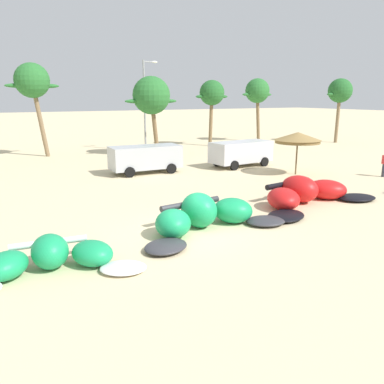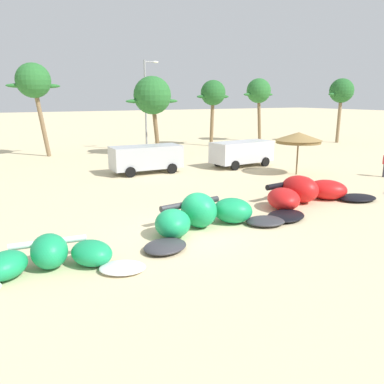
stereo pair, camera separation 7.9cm
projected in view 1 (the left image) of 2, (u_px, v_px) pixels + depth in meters
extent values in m
plane|color=beige|center=(187.00, 232.00, 15.12)|extent=(260.00, 260.00, 0.00)
ellipsoid|color=#199E5B|center=(6.00, 266.00, 11.19)|extent=(1.74, 1.77, 0.77)
ellipsoid|color=#199E5B|center=(50.00, 251.00, 11.88)|extent=(1.25, 1.51, 1.04)
ellipsoid|color=#199E5B|center=(92.00, 253.00, 12.08)|extent=(1.62, 1.74, 0.77)
ellipsoid|color=white|center=(123.00, 268.00, 11.71)|extent=(1.73, 1.60, 0.21)
cylinder|color=white|center=(49.00, 243.00, 12.29)|extent=(2.32, 0.48, 0.21)
cube|color=white|center=(50.00, 253.00, 11.75)|extent=(0.89, 0.60, 0.04)
ellipsoid|color=#333338|center=(166.00, 246.00, 13.30)|extent=(2.04, 1.91, 0.28)
ellipsoid|color=#199E5B|center=(173.00, 223.00, 14.50)|extent=(1.94, 2.06, 1.03)
ellipsoid|color=#199E5B|center=(199.00, 210.00, 15.58)|extent=(1.50, 1.76, 1.38)
ellipsoid|color=#199E5B|center=(233.00, 210.00, 16.16)|extent=(2.07, 2.09, 1.03)
ellipsoid|color=#333338|center=(266.00, 221.00, 16.01)|extent=(1.88, 1.67, 0.28)
cylinder|color=#333338|center=(191.00, 204.00, 16.00)|extent=(2.81, 0.57, 0.25)
cube|color=#333338|center=(201.00, 211.00, 15.45)|extent=(1.08, 0.69, 0.04)
ellipsoid|color=black|center=(286.00, 216.00, 16.77)|extent=(2.42, 2.19, 0.26)
ellipsoid|color=red|center=(283.00, 199.00, 18.11)|extent=(2.22, 2.43, 0.97)
ellipsoid|color=red|center=(299.00, 189.00, 19.30)|extent=(1.68, 2.14, 1.31)
ellipsoid|color=red|center=(326.00, 189.00, 19.94)|extent=(2.40, 2.45, 0.97)
ellipsoid|color=black|center=(356.00, 197.00, 19.76)|extent=(2.26, 1.87, 0.26)
cylinder|color=black|center=(288.00, 184.00, 19.81)|extent=(3.08, 0.64, 0.28)
cube|color=black|center=(303.00, 190.00, 19.14)|extent=(1.19, 0.84, 0.04)
cylinder|color=brown|center=(296.00, 157.00, 26.09)|extent=(0.10, 0.10, 2.28)
cone|color=olive|center=(298.00, 136.00, 25.76)|extent=(3.06, 3.06, 0.52)
cylinder|color=olive|center=(297.00, 142.00, 25.84)|extent=(2.90, 2.90, 0.20)
cube|color=silver|center=(241.00, 152.00, 29.15)|extent=(4.82, 2.34, 1.50)
cube|color=black|center=(228.00, 149.00, 28.39)|extent=(1.32, 2.01, 0.56)
cylinder|color=black|center=(234.00, 165.00, 27.74)|extent=(0.70, 0.29, 0.68)
cylinder|color=black|center=(217.00, 162.00, 29.33)|extent=(0.70, 0.29, 0.68)
cylinder|color=black|center=(264.00, 162.00, 29.31)|extent=(0.70, 0.29, 0.68)
cylinder|color=black|center=(247.00, 158.00, 30.90)|extent=(0.70, 0.29, 0.68)
cube|color=#B2B7BC|center=(145.00, 157.00, 26.58)|extent=(4.78, 2.12, 1.50)
cube|color=black|center=(127.00, 154.00, 25.95)|extent=(1.25, 1.94, 0.56)
cylinder|color=black|center=(130.00, 172.00, 25.27)|extent=(0.69, 0.27, 0.68)
cylinder|color=black|center=(121.00, 167.00, 26.95)|extent=(0.69, 0.27, 0.68)
cylinder|color=black|center=(171.00, 168.00, 26.56)|extent=(0.69, 0.27, 0.68)
cylinder|color=black|center=(160.00, 164.00, 28.24)|extent=(0.69, 0.27, 0.68)
cylinder|color=#383842|center=(384.00, 170.00, 25.43)|extent=(0.24, 0.24, 0.85)
cylinder|color=#7F6647|center=(40.00, 119.00, 33.42)|extent=(1.11, 0.36, 6.35)
sphere|color=#286B2D|center=(32.00, 80.00, 32.49)|extent=(2.86, 2.86, 2.86)
ellipsoid|color=#286B2D|center=(17.00, 86.00, 32.05)|extent=(2.00, 0.50, 0.36)
ellipsoid|color=#286B2D|center=(47.00, 86.00, 33.13)|extent=(2.00, 0.50, 0.36)
cylinder|color=brown|center=(155.00, 126.00, 34.27)|extent=(0.85, 0.36, 5.17)
sphere|color=#286B2D|center=(151.00, 95.00, 33.55)|extent=(3.21, 3.21, 3.21)
ellipsoid|color=#286B2D|center=(137.00, 101.00, 33.06)|extent=(2.25, 0.50, 0.36)
ellipsoid|color=#286B2D|center=(165.00, 101.00, 34.27)|extent=(2.25, 0.50, 0.36)
cylinder|color=brown|center=(211.00, 120.00, 41.06)|extent=(0.53, 0.36, 5.45)
sphere|color=#236028|center=(212.00, 93.00, 40.46)|extent=(2.56, 2.56, 2.56)
ellipsoid|color=#236028|center=(203.00, 97.00, 40.06)|extent=(1.79, 0.50, 0.36)
ellipsoid|color=#236028|center=(220.00, 97.00, 41.03)|extent=(1.79, 0.50, 0.36)
cylinder|color=brown|center=(258.00, 116.00, 45.33)|extent=(0.79, 0.36, 5.71)
sphere|color=#286B2D|center=(257.00, 91.00, 44.56)|extent=(2.74, 2.74, 2.74)
ellipsoid|color=#286B2D|center=(249.00, 94.00, 44.13)|extent=(1.91, 0.50, 0.36)
ellipsoid|color=#286B2D|center=(265.00, 95.00, 45.17)|extent=(1.91, 0.50, 0.36)
cylinder|color=#7F6647|center=(338.00, 117.00, 43.97)|extent=(0.43, 0.36, 5.70)
sphere|color=#236028|center=(340.00, 91.00, 43.32)|extent=(2.62, 2.62, 2.62)
ellipsoid|color=#236028|center=(333.00, 94.00, 42.91)|extent=(1.84, 0.50, 0.36)
ellipsoid|color=#236028|center=(346.00, 94.00, 43.91)|extent=(1.84, 0.50, 0.36)
cylinder|color=gray|center=(145.00, 107.00, 36.37)|extent=(0.18, 0.18, 8.28)
cylinder|color=gray|center=(149.00, 62.00, 35.69)|extent=(1.10, 0.10, 0.10)
ellipsoid|color=silver|center=(155.00, 62.00, 35.96)|extent=(0.56, 0.24, 0.20)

